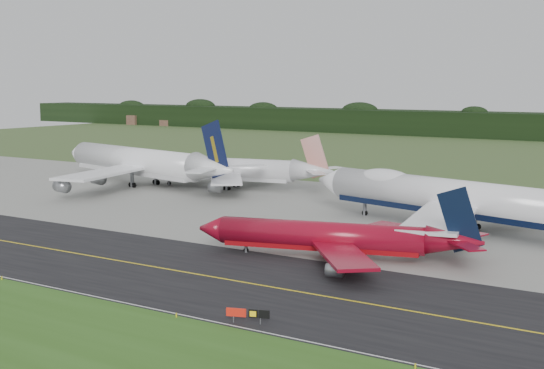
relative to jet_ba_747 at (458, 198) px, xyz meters
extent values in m
plane|color=#3E5327|center=(-14.31, -45.23, -5.89)|extent=(600.00, 600.00, 0.00)
cube|color=#2F5719|center=(-14.31, -80.23, -5.89)|extent=(400.00, 30.00, 0.01)
cube|color=black|center=(-14.31, -49.23, -5.88)|extent=(400.00, 32.00, 0.02)
cube|color=gray|center=(-14.31, 5.77, -5.89)|extent=(400.00, 78.00, 0.01)
cube|color=yellow|center=(-14.31, -49.23, -5.86)|extent=(400.00, 0.40, 0.00)
cube|color=silver|center=(-14.31, -64.73, -5.86)|extent=(400.00, 0.25, 0.00)
cylinder|color=white|center=(-2.41, 0.61, 0.19)|extent=(49.46, 18.18, 6.28)
cube|color=black|center=(-2.41, 0.61, -1.85)|extent=(46.68, 16.05, 2.20)
cone|color=white|center=(-29.37, 7.41, 0.19)|extent=(7.53, 7.60, 6.28)
ellipsoid|color=white|center=(-15.83, 3.99, 1.91)|extent=(13.72, 8.30, 4.00)
cube|color=white|center=(2.49, -15.05, -0.91)|extent=(14.03, 29.15, 0.54)
cube|color=white|center=(9.33, 12.07, -0.91)|extent=(24.58, 27.32, 0.54)
cylinder|color=gray|center=(-1.10, -13.52, -2.63)|extent=(3.97, 3.39, 2.64)
cylinder|color=gray|center=(5.45, 12.42, -2.63)|extent=(3.97, 3.39, 2.64)
cylinder|color=gray|center=(1.43, -26.70, -2.63)|extent=(3.97, 3.39, 2.64)
cylinder|color=black|center=(-20.62, 5.20, -5.33)|extent=(1.22, 0.77, 1.13)
cylinder|color=slate|center=(0.58, -3.71, -3.80)|extent=(1.07, 1.07, 4.20)
cylinder|color=black|center=(0.58, -3.71, -5.33)|extent=(1.23, 0.82, 1.13)
cylinder|color=slate|center=(2.27, 2.99, -3.80)|extent=(1.07, 1.07, 4.20)
cylinder|color=black|center=(2.27, 2.99, -5.33)|extent=(1.23, 0.82, 1.13)
cylinder|color=maroon|center=(-10.53, -31.31, -2.44)|extent=(31.32, 12.39, 4.24)
cube|color=#9A0B11|center=(-10.53, -31.31, -3.81)|extent=(29.53, 10.95, 1.48)
cone|color=maroon|center=(-27.51, -35.98, -2.44)|extent=(4.90, 5.13, 4.24)
cone|color=maroon|center=(8.56, -26.06, -2.12)|extent=(9.09, 6.28, 4.24)
cube|color=maroon|center=(-3.03, -38.30, -3.18)|extent=(15.61, 16.95, 0.48)
cube|color=maroon|center=(-7.66, -21.47, -3.18)|extent=(8.49, 18.15, 0.48)
cube|color=black|center=(9.13, -25.90, 1.08)|extent=(6.54, 2.10, 9.65)
cylinder|color=gray|center=(-2.23, -42.40, -4.34)|extent=(2.70, 2.33, 1.78)
cylinder|color=gray|center=(-9.07, -17.54, -4.34)|extent=(2.70, 2.33, 1.78)
cylinder|color=black|center=(-22.00, -34.47, -5.51)|extent=(0.83, 0.53, 0.76)
cylinder|color=slate|center=(-7.49, -32.89, -4.80)|extent=(0.73, 0.73, 2.19)
cylinder|color=black|center=(-7.49, -32.89, -5.51)|extent=(0.84, 0.57, 0.76)
cylinder|color=slate|center=(-8.73, -28.40, -4.80)|extent=(0.73, 0.73, 2.19)
cylinder|color=black|center=(-8.73, -28.40, -5.51)|extent=(0.84, 0.57, 0.76)
cylinder|color=white|center=(-90.99, 15.15, 0.35)|extent=(50.01, 17.68, 6.69)
cube|color=silver|center=(-90.99, 15.15, -1.82)|extent=(47.21, 15.49, 2.34)
cone|color=white|center=(-118.27, 21.43, 0.35)|extent=(7.56, 7.92, 6.69)
cone|color=white|center=(-60.33, 8.10, 0.85)|extent=(14.30, 9.47, 6.69)
cube|color=white|center=(-85.54, -1.37, -0.82)|extent=(15.00, 30.97, 0.59)
cube|color=white|center=(-78.87, 27.63, -0.82)|extent=(25.39, 28.99, 0.59)
cube|color=#0C1437|center=(-59.60, 7.93, 5.27)|extent=(9.25, 2.62, 13.50)
cylinder|color=gray|center=(-89.19, 0.14, -2.65)|extent=(4.19, 3.56, 2.81)
cylinder|color=gray|center=(-82.81, 27.87, -2.65)|extent=(4.19, 3.56, 2.81)
cylinder|color=gray|center=(-86.21, -13.82, -2.65)|extent=(4.19, 3.56, 2.81)
cylinder|color=gray|center=(-74.03, 39.13, -2.65)|extent=(4.19, 3.56, 2.81)
cylinder|color=black|center=(-109.42, 19.39, -5.29)|extent=(1.30, 0.80, 1.20)
cylinder|color=slate|center=(-87.93, 10.67, -3.78)|extent=(1.12, 1.12, 4.24)
cylinder|color=black|center=(-87.93, 10.67, -5.29)|extent=(1.31, 0.86, 1.20)
cylinder|color=slate|center=(-86.28, 17.85, -3.78)|extent=(1.12, 1.12, 4.24)
cylinder|color=black|center=(-86.28, 17.85, -5.29)|extent=(1.31, 0.86, 1.20)
cylinder|color=silver|center=(-68.32, 21.56, -0.92)|extent=(38.76, 12.73, 5.34)
cube|color=silver|center=(-68.32, 21.56, -2.66)|extent=(36.61, 11.04, 1.87)
cone|color=silver|center=(-89.53, 17.34, -0.92)|extent=(5.76, 6.17, 5.34)
cone|color=silver|center=(-44.48, 26.29, -0.52)|extent=(10.99, 7.22, 5.34)
cube|color=silver|center=(-59.56, 12.07, -1.86)|extent=(18.62, 21.87, 0.48)
cube|color=silver|center=(-63.85, 33.67, -1.86)|extent=(11.99, 23.05, 0.48)
cube|color=#A61E0B|center=(-43.89, 26.41, 2.95)|extent=(7.31, 1.85, 10.62)
cylinder|color=gray|center=(-58.85, 6.84, -3.31)|extent=(3.30, 2.77, 2.24)
cylinder|color=gray|center=(-65.19, 38.78, -3.31)|extent=(3.30, 2.77, 2.24)
cylinder|color=black|center=(-82.65, 18.71, -5.41)|extent=(1.03, 0.61, 0.96)
cylinder|color=slate|center=(-64.73, 19.27, -4.21)|extent=(0.88, 0.88, 3.37)
cylinder|color=black|center=(-64.73, 19.27, -5.41)|extent=(1.04, 0.66, 0.96)
cylinder|color=slate|center=(-65.87, 25.04, -4.21)|extent=(0.88, 0.88, 3.37)
cylinder|color=black|center=(-65.87, 25.04, -5.41)|extent=(1.04, 0.66, 0.96)
cylinder|color=slate|center=(-3.56, -63.75, -5.54)|extent=(0.12, 0.12, 0.72)
cylinder|color=slate|center=(-0.66, -62.72, -5.54)|extent=(0.12, 0.12, 0.72)
cube|color=#97150B|center=(-3.27, -63.64, -4.72)|extent=(2.19, 0.93, 0.92)
cube|color=black|center=(-1.44, -62.99, -4.72)|extent=(1.03, 0.52, 0.92)
cube|color=black|center=(-0.28, -62.58, -4.72)|extent=(1.22, 0.58, 0.92)
cylinder|color=yellow|center=(-40.45, -65.73, -5.64)|extent=(0.16, 0.16, 0.50)
cylinder|color=yellow|center=(-10.09, -65.73, -5.64)|extent=(0.16, 0.16, 0.50)
cylinder|color=yellow|center=(18.61, -65.73, -5.64)|extent=(0.16, 0.16, 0.50)
camera|label=1|loc=(43.66, -129.73, 20.61)|focal=50.00mm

